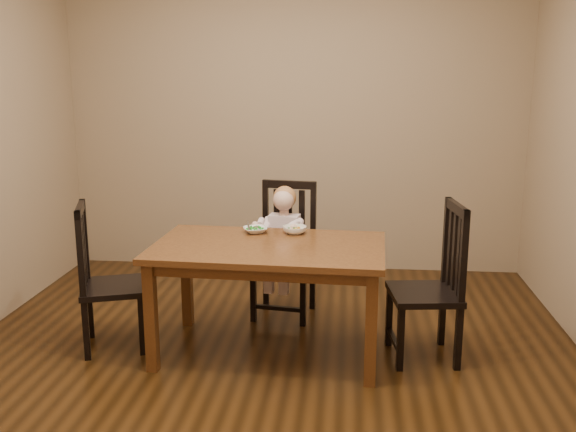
# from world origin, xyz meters

# --- Properties ---
(room) EXTENTS (4.01, 4.01, 2.71)m
(room) POSITION_xyz_m (0.00, 0.00, 1.35)
(room) COLOR #3C220C
(room) RESTS_ON ground
(dining_table) EXTENTS (1.46, 0.92, 0.71)m
(dining_table) POSITION_xyz_m (-0.00, 0.16, 0.63)
(dining_table) COLOR #452510
(dining_table) RESTS_ON room
(chair_child) EXTENTS (0.47, 0.46, 0.98)m
(chair_child) POSITION_xyz_m (0.03, 0.85, 0.47)
(chair_child) COLOR black
(chair_child) RESTS_ON room
(chair_left) EXTENTS (0.50, 0.51, 0.95)m
(chair_left) POSITION_xyz_m (-1.06, 0.14, 0.46)
(chair_left) COLOR black
(chair_left) RESTS_ON room
(chair_right) EXTENTS (0.46, 0.47, 0.99)m
(chair_right) POSITION_xyz_m (1.01, 0.18, 0.47)
(chair_right) COLOR black
(chair_right) RESTS_ON room
(toddler) EXTENTS (0.33, 0.39, 0.49)m
(toddler) POSITION_xyz_m (0.03, 0.80, 0.59)
(toddler) COLOR white
(toddler) RESTS_ON chair_child
(bowl_peas) EXTENTS (0.20, 0.20, 0.04)m
(bowl_peas) POSITION_xyz_m (-0.13, 0.44, 0.73)
(bowl_peas) COLOR white
(bowl_peas) RESTS_ON dining_table
(bowl_veg) EXTENTS (0.20, 0.20, 0.05)m
(bowl_veg) POSITION_xyz_m (0.14, 0.45, 0.74)
(bowl_veg) COLOR white
(bowl_veg) RESTS_ON dining_table
(fork) EXTENTS (0.05, 0.13, 0.05)m
(fork) POSITION_xyz_m (-0.17, 0.43, 0.76)
(fork) COLOR silver
(fork) RESTS_ON bowl_peas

